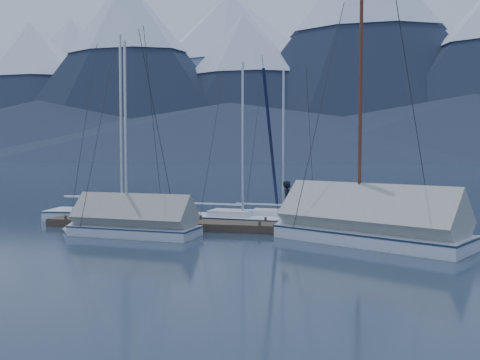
# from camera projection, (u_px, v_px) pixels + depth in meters

# --- Properties ---
(ground) EXTENTS (1000.00, 1000.00, 0.00)m
(ground) POSITION_uv_depth(u_px,v_px,m) (229.00, 238.00, 20.10)
(ground) COLOR #162232
(ground) RESTS_ON ground
(mountain_range) EXTENTS (877.00, 584.00, 150.50)m
(mountain_range) POSITION_uv_depth(u_px,v_px,m) (356.00, 79.00, 376.73)
(mountain_range) COLOR #475675
(mountain_range) RESTS_ON ground
(dock) EXTENTS (18.00, 1.50, 0.54)m
(dock) POSITION_uv_depth(u_px,v_px,m) (240.00, 228.00, 22.04)
(dock) COLOR #382D23
(dock) RESTS_ON ground
(mooring_posts) EXTENTS (15.12, 1.52, 0.35)m
(mooring_posts) POSITION_uv_depth(u_px,v_px,m) (229.00, 222.00, 22.14)
(mooring_posts) COLOR #382D23
(mooring_posts) RESTS_ON ground
(sailboat_open_left) EXTENTS (7.96, 3.52, 10.21)m
(sailboat_open_left) POSITION_uv_depth(u_px,v_px,m) (133.00, 216.00, 25.78)
(sailboat_open_left) COLOR white
(sailboat_open_left) RESTS_ON ground
(sailboat_open_mid) EXTENTS (6.46, 2.77, 8.33)m
(sailboat_open_mid) POSITION_uv_depth(u_px,v_px,m) (252.00, 222.00, 23.65)
(sailboat_open_mid) COLOR silver
(sailboat_open_mid) RESTS_ON ground
(sailboat_open_right) EXTENTS (6.15, 2.59, 7.97)m
(sailboat_open_right) POSITION_uv_depth(u_px,v_px,m) (292.00, 221.00, 24.06)
(sailboat_open_right) COLOR silver
(sailboat_open_right) RESTS_ON ground
(sailboat_covered_near) EXTENTS (8.43, 6.16, 10.73)m
(sailboat_covered_near) POSITION_uv_depth(u_px,v_px,m) (355.00, 227.00, 19.30)
(sailboat_covered_near) COLOR white
(sailboat_covered_near) RESTS_ON ground
(sailboat_covered_far) EXTENTS (6.33, 2.67, 8.66)m
(sailboat_covered_far) POSITION_uv_depth(u_px,v_px,m) (124.00, 225.00, 20.78)
(sailboat_covered_far) COLOR silver
(sailboat_covered_far) RESTS_ON ground
(person) EXTENTS (0.52, 0.72, 1.83)m
(person) POSITION_uv_depth(u_px,v_px,m) (288.00, 202.00, 21.85)
(person) COLOR black
(person) RESTS_ON dock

